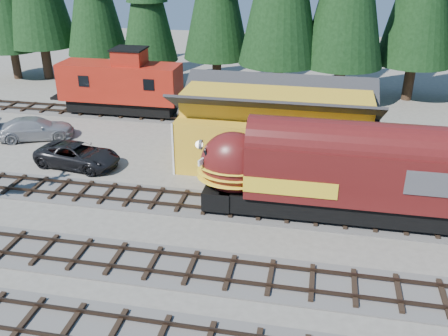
% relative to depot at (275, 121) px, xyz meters
% --- Properties ---
extents(ground, '(120.00, 120.00, 0.00)m').
position_rel_depot_xyz_m(ground, '(0.00, -10.50, -2.96)').
color(ground, '#6B665B').
rests_on(ground, ground).
extents(track_spur, '(32.00, 3.20, 0.33)m').
position_rel_depot_xyz_m(track_spur, '(-10.00, 7.50, -2.90)').
color(track_spur, '#4C4947').
rests_on(track_spur, ground).
extents(depot, '(12.80, 7.00, 5.30)m').
position_rel_depot_xyz_m(depot, '(0.00, 0.00, 0.00)').
color(depot, gold).
rests_on(depot, ground).
extents(locomotive, '(15.14, 3.01, 4.12)m').
position_rel_depot_xyz_m(locomotive, '(3.78, -6.50, -0.54)').
color(locomotive, black).
rests_on(locomotive, ground).
extents(caboose, '(10.01, 2.90, 5.21)m').
position_rel_depot_xyz_m(caboose, '(-13.57, 7.50, -0.38)').
color(caboose, black).
rests_on(caboose, ground).
extents(pickup_truck_a, '(5.87, 3.30, 1.55)m').
position_rel_depot_xyz_m(pickup_truck_a, '(-12.49, -3.01, -2.19)').
color(pickup_truck_a, black).
rests_on(pickup_truck_a, ground).
extents(pickup_truck_b, '(5.97, 4.26, 1.60)m').
position_rel_depot_xyz_m(pickup_truck_b, '(-17.86, 0.97, -2.16)').
color(pickup_truck_b, '#95979C').
rests_on(pickup_truck_b, ground).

